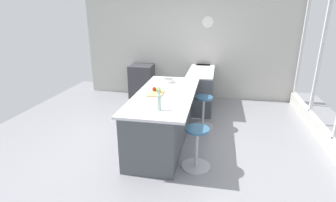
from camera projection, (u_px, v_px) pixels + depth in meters
name	position (u px, v px, depth m)	size (l,w,h in m)	color
ground_plane	(168.00, 139.00, 4.90)	(7.18, 7.18, 0.00)	gray
interior_partition_left	(188.00, 42.00, 6.95)	(0.15, 5.52, 2.94)	beige
sink_cabinet	(202.00, 83.00, 6.88)	(2.54, 0.60, 1.19)	#4C5156
oven_range	(142.00, 81.00, 7.17)	(0.60, 0.61, 0.88)	#38383D
kitchen_island	(163.00, 117.00, 4.70)	(2.35, 0.99, 0.92)	#4C5156
stool_by_window	(203.00, 113.00, 5.32)	(0.44, 0.44, 0.65)	#B7B7BC
stool_middle	(196.00, 149.00, 3.94)	(0.44, 0.44, 0.65)	#B7B7BC
cutting_board	(156.00, 94.00, 4.49)	(0.36, 0.24, 0.02)	tan
apple_red	(154.00, 89.00, 4.60)	(0.07, 0.07, 0.07)	red
apple_green	(158.00, 90.00, 4.53)	(0.09, 0.09, 0.09)	#609E2D
water_bottle	(159.00, 102.00, 3.75)	(0.06, 0.06, 0.31)	silver
fruit_bowl	(168.00, 80.00, 5.22)	(0.24, 0.24, 0.07)	silver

